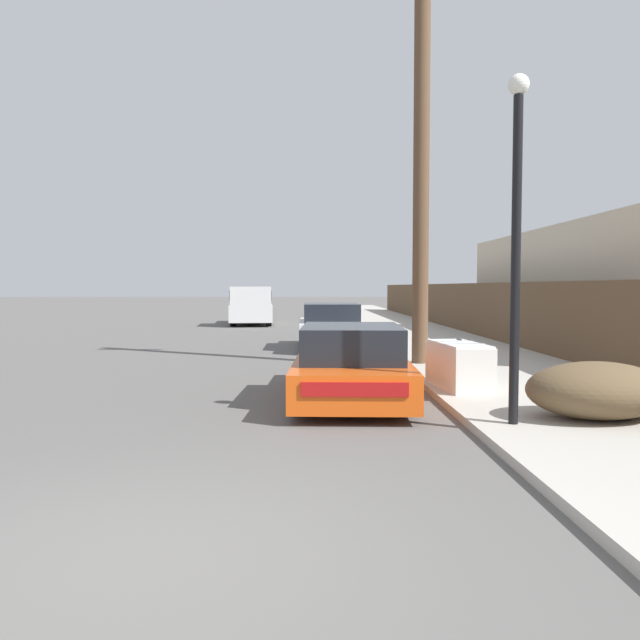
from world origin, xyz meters
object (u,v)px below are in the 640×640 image
at_px(pickup_truck, 251,306).
at_px(street_lamp, 516,221).
at_px(car_parked_mid, 331,327).
at_px(discarded_fridge, 459,365).
at_px(parked_sports_car_red, 351,365).
at_px(utility_pole, 421,150).
at_px(brush_pile, 597,390).

height_order(pickup_truck, street_lamp, street_lamp).
bearing_deg(car_parked_mid, discarded_fridge, -76.94).
relative_size(discarded_fridge, street_lamp, 0.40).
relative_size(parked_sports_car_red, utility_pole, 0.50).
height_order(utility_pole, brush_pile, utility_pole).
relative_size(car_parked_mid, pickup_truck, 0.77).
bearing_deg(pickup_truck, parked_sports_car_red, 95.33).
bearing_deg(pickup_truck, utility_pole, 103.63).
bearing_deg(street_lamp, discarded_fridge, 89.88).
bearing_deg(brush_pile, parked_sports_car_red, 144.28).
distance_m(car_parked_mid, brush_pile, 11.11).
xyz_separation_m(discarded_fridge, brush_pile, (1.19, -2.58, -0.01)).
xyz_separation_m(street_lamp, brush_pile, (1.20, 0.28, -2.17)).
bearing_deg(utility_pole, car_parked_mid, 111.74).
height_order(discarded_fridge, brush_pile, discarded_fridge).
distance_m(car_parked_mid, street_lamp, 11.30).
distance_m(parked_sports_car_red, pickup_truck, 20.37).
distance_m(pickup_truck, utility_pole, 17.53).
relative_size(parked_sports_car_red, pickup_truck, 0.86).
height_order(pickup_truck, brush_pile, pickup_truck).
height_order(street_lamp, brush_pile, street_lamp).
bearing_deg(brush_pile, car_parked_mid, 106.08).
relative_size(pickup_truck, street_lamp, 1.25).
xyz_separation_m(discarded_fridge, pickup_truck, (-5.31, 19.71, 0.42)).
bearing_deg(car_parked_mid, pickup_truck, 106.36).
bearing_deg(pickup_truck, street_lamp, 98.88).
distance_m(parked_sports_car_red, street_lamp, 3.76).
xyz_separation_m(discarded_fridge, car_parked_mid, (-1.89, 8.10, 0.13)).
bearing_deg(discarded_fridge, utility_pole, 84.84).
bearing_deg(utility_pole, brush_pile, -78.50).
bearing_deg(street_lamp, parked_sports_car_red, 127.04).
distance_m(utility_pole, brush_pile, 7.59).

